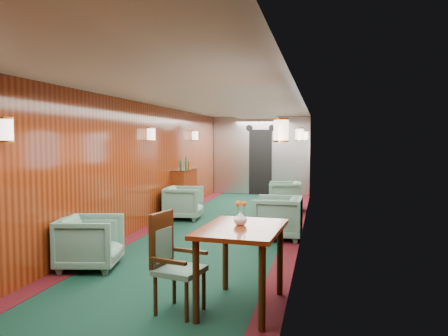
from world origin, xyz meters
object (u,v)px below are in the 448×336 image
credenza (184,190)px  armchair_right_far (285,196)px  dining_table (241,240)px  side_chair (172,258)px  armchair_left_near (90,242)px  armchair_right_near (278,217)px  armchair_left_far (184,203)px

credenza → armchair_right_far: 2.40m
credenza → dining_table: bearing=-66.8°
armchair_right_far → dining_table: bearing=-4.5°
side_chair → credenza: (-1.74, 5.83, -0.02)m
armchair_left_near → armchair_right_near: size_ratio=0.95×
dining_table → armchair_left_near: dining_table is taller
armchair_left_far → armchair_right_far: size_ratio=1.01×
credenza → armchair_left_near: size_ratio=1.67×
side_chair → armchair_right_near: bearing=90.5°
armchair_right_near → armchair_right_far: (-0.13, 3.02, -0.02)m
dining_table → armchair_right_far: bearing=94.8°
side_chair → armchair_left_near: side_chair is taller
dining_table → credenza: (-2.40, 5.61, -0.19)m
armchair_left_far → armchair_right_far: (2.01, 1.62, -0.00)m
armchair_left_near → dining_table: bearing=-124.7°
armchair_left_far → armchair_right_far: 2.58m
side_chair → armchair_left_near: 1.91m
credenza → armchair_right_near: bearing=-44.7°
armchair_left_far → armchair_right_far: bearing=-57.3°
credenza → armchair_right_far: bearing=14.3°
side_chair → armchair_right_near: size_ratio=1.22×
side_chair → armchair_right_far: (0.58, 6.42, -0.18)m
dining_table → armchair_right_near: size_ratio=1.44×
dining_table → armchair_left_far: bearing=118.6°
armchair_left_near → armchair_right_far: bearing=-34.0°
armchair_right_near → dining_table: bearing=-0.8°
side_chair → armchair_right_far: side_chair is taller
credenza → armchair_left_far: bearing=-73.0°
credenza → side_chair: bearing=-73.4°
armchair_left_far → armchair_right_near: armchair_right_near is taller
credenza → armchair_right_far: credenza is taller
armchair_left_far → armchair_right_far: armchair_left_far is taller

